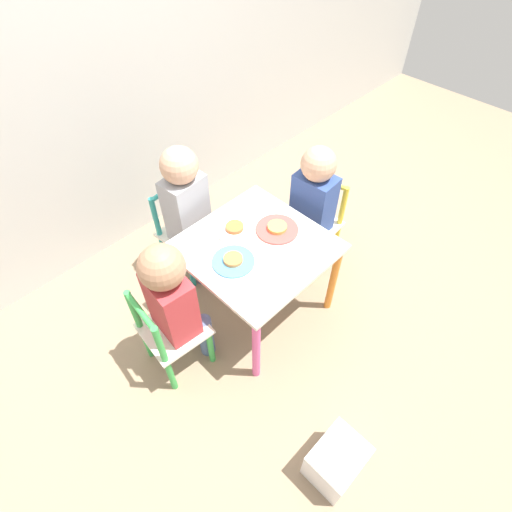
% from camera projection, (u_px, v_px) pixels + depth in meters
% --- Properties ---
extents(ground_plane, '(6.00, 6.00, 0.00)m').
position_uv_depth(ground_plane, '(256.00, 306.00, 2.13)').
color(ground_plane, '#8C755B').
extents(kids_table, '(0.60, 0.60, 0.47)m').
position_uv_depth(kids_table, '(256.00, 256.00, 1.82)').
color(kids_table, silver).
rests_on(kids_table, ground_plane).
extents(chair_teal, '(0.28, 0.28, 0.51)m').
position_uv_depth(chair_teal, '(186.00, 232.00, 2.14)').
color(chair_teal, silver).
rests_on(chair_teal, ground_plane).
extents(chair_yellow, '(0.28, 0.28, 0.51)m').
position_uv_depth(chair_yellow, '(314.00, 224.00, 2.18)').
color(chair_yellow, silver).
rests_on(chair_yellow, ground_plane).
extents(chair_green, '(0.28, 0.28, 0.51)m').
position_uv_depth(chair_green, '(170.00, 333.00, 1.73)').
color(chair_green, silver).
rests_on(chair_green, ground_plane).
extents(child_back, '(0.21, 0.23, 0.79)m').
position_uv_depth(child_back, '(188.00, 204.00, 1.95)').
color(child_back, '#4C608E').
rests_on(child_back, ground_plane).
extents(child_right, '(0.22, 0.21, 0.75)m').
position_uv_depth(child_right, '(312.00, 201.00, 2.00)').
color(child_right, '#38383D').
rests_on(child_right, ground_plane).
extents(child_left, '(0.23, 0.21, 0.75)m').
position_uv_depth(child_left, '(174.00, 297.00, 1.60)').
color(child_left, '#4C608E').
rests_on(child_left, ground_plane).
extents(plate_back, '(0.18, 0.18, 0.03)m').
position_uv_depth(plate_back, '(235.00, 229.00, 1.83)').
color(plate_back, white).
rests_on(plate_back, kids_table).
extents(plate_right, '(0.20, 0.20, 0.03)m').
position_uv_depth(plate_right, '(277.00, 229.00, 1.83)').
color(plate_right, '#E54C47').
rests_on(plate_right, kids_table).
extents(plate_left, '(0.18, 0.18, 0.03)m').
position_uv_depth(plate_left, '(233.00, 261.00, 1.70)').
color(plate_left, '#4C9EE0').
rests_on(plate_left, kids_table).
extents(storage_bin, '(0.21, 0.17, 0.19)m').
position_uv_depth(storage_bin, '(336.00, 461.00, 1.53)').
color(storage_bin, silver).
rests_on(storage_bin, ground_plane).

